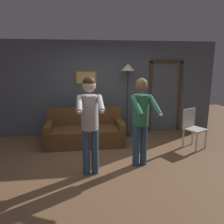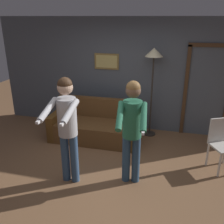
% 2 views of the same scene
% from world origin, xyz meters
% --- Properties ---
extents(ground_plane, '(12.00, 12.00, 0.00)m').
position_xyz_m(ground_plane, '(0.00, 0.00, 0.00)').
color(ground_plane, brown).
extents(back_wall_assembly, '(6.40, 0.10, 2.60)m').
position_xyz_m(back_wall_assembly, '(0.02, 2.19, 1.30)').
color(back_wall_assembly, '#525A64').
rests_on(back_wall_assembly, ground_plane).
extents(couch, '(1.91, 0.87, 0.87)m').
position_xyz_m(couch, '(-0.56, 1.35, 0.28)').
color(couch, brown).
rests_on(couch, ground_plane).
extents(torchiere_lamp, '(0.38, 0.38, 1.98)m').
position_xyz_m(torchiere_lamp, '(0.60, 1.88, 1.70)').
color(torchiere_lamp, '#332D28').
rests_on(torchiere_lamp, ground_plane).
extents(person_standing_left, '(0.44, 0.74, 1.77)m').
position_xyz_m(person_standing_left, '(-0.48, -0.24, 1.09)').
color(person_standing_left, '#335176').
rests_on(person_standing_left, ground_plane).
extents(person_standing_right, '(0.49, 0.65, 1.72)m').
position_xyz_m(person_standing_right, '(0.50, 0.00, 1.04)').
color(person_standing_right, '#2C4B6C').
rests_on(person_standing_right, ground_plane).
extents(dining_chair_distant, '(0.56, 0.56, 0.93)m').
position_xyz_m(dining_chair_distant, '(1.98, 0.82, 0.53)').
color(dining_chair_distant, silver).
rests_on(dining_chair_distant, ground_plane).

